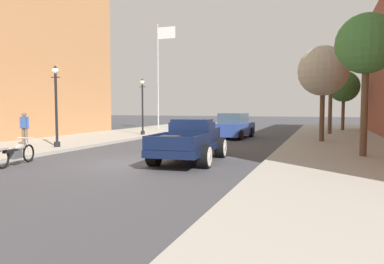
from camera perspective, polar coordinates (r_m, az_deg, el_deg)
ground_plane at (r=13.26m, az=-9.29°, el=-4.93°), size 140.00×140.00×0.00m
sidewalk_right at (r=11.62m, az=23.90°, el=-6.09°), size 5.50×64.00×0.15m
hotrod_truck_navy at (r=13.73m, az=-0.07°, el=-1.40°), size 2.41×5.02×1.58m
motorcycle_parked at (r=14.04m, az=-26.03°, el=-2.97°), size 0.69×2.09×0.93m
car_background_blue at (r=23.91m, az=6.62°, el=0.87°), size 2.11×4.42×1.65m
pedestrian_sidewalk_left at (r=19.64m, az=-24.95°, el=0.80°), size 0.53×0.22×1.65m
street_lamp_near at (r=18.26m, az=-20.69°, el=4.79°), size 0.50×0.32×3.85m
street_lamp_far at (r=25.18m, az=-7.83°, el=4.69°), size 0.50×0.32×3.85m
flagpole at (r=32.38m, az=-5.04°, el=10.54°), size 1.74×0.16×9.16m
street_tree_nearest at (r=15.53m, az=25.84°, el=12.28°), size 2.28×2.28×5.43m
street_tree_second at (r=21.35m, az=20.01°, el=9.02°), size 2.74×2.74×5.26m
street_tree_third at (r=27.49m, az=21.12°, el=8.94°), size 2.20×2.20×5.57m
street_tree_farthest at (r=32.40m, az=22.85°, el=6.62°), size 2.54×2.54×4.87m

